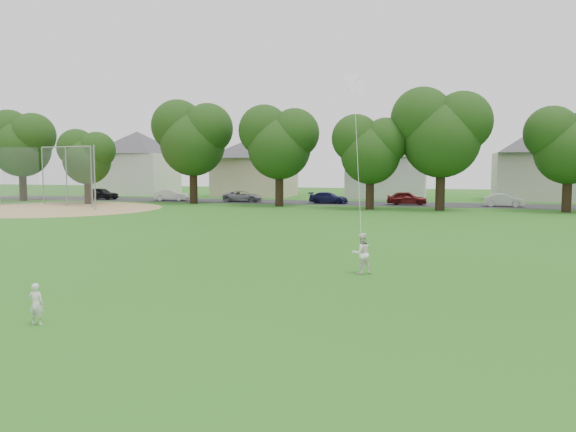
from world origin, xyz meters
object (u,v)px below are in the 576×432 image
(kite, at_px, (358,160))
(older_boy, at_px, (362,253))
(baseball_backstop, at_px, (61,177))
(toddler, at_px, (36,304))

(kite, bearing_deg, older_boy, -74.52)
(older_boy, xyz_separation_m, baseball_backstop, (-30.79, 24.64, 2.01))
(older_boy, bearing_deg, toddler, 20.61)
(kite, height_order, baseball_backstop, kite)
(toddler, xyz_separation_m, kite, (6.13, 9.56, 3.45))
(toddler, relative_size, kite, 0.15)
(toddler, distance_m, older_boy, 10.50)
(older_boy, relative_size, kite, 0.22)
(toddler, xyz_separation_m, baseball_backstop, (-24.30, 32.89, 2.22))
(kite, xyz_separation_m, baseball_backstop, (-30.43, 23.33, -1.22))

